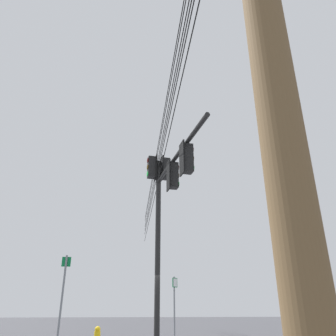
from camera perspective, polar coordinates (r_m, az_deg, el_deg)
The scene contains 4 objects.
signal_mast_assembly at distance 11.79m, azimuth -0.48°, elevation -4.78°, with size 5.33×1.64×7.19m.
route_sign_primary at distance 12.14m, azimuth -18.07°, elevation -20.51°, with size 0.10×0.30×3.12m.
route_sign_secondary at distance 14.97m, azimuth 1.15°, elevation -22.50°, with size 0.27×0.24×2.65m.
overhead_wire_span at distance 14.38m, azimuth -1.98°, elevation -0.07°, with size 22.79×1.05×2.33m.
Camera 1 is at (12.92, 0.54, 1.59)m, focal length 34.71 mm.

